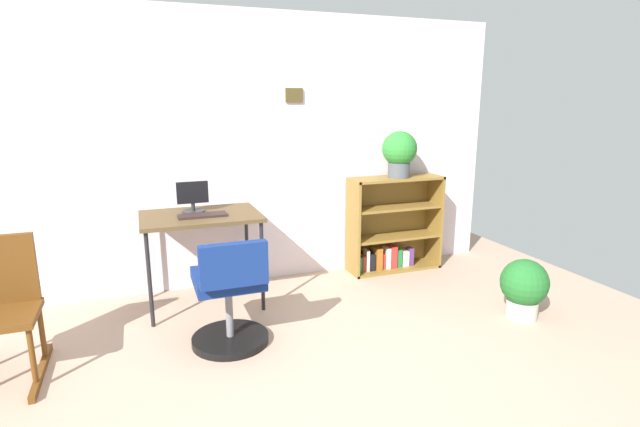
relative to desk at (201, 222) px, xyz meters
name	(u,v)px	position (x,y,z in m)	size (l,w,h in m)	color
ground_plane	(306,422)	(0.28, -1.71, -0.69)	(6.24, 6.24, 0.00)	tan
wall_back	(224,152)	(0.28, 0.44, 0.49)	(5.20, 0.12, 2.36)	silver
desk	(201,222)	(0.00, 0.00, 0.00)	(0.91, 0.64, 0.75)	brown
monitor	(193,198)	(-0.04, 0.10, 0.18)	(0.24, 0.18, 0.25)	#262628
keyboard	(202,215)	(0.01, -0.08, 0.07)	(0.37, 0.15, 0.02)	#2C1E1E
office_chair	(230,299)	(0.07, -0.77, -0.35)	(0.52, 0.55, 0.78)	black
rocking_chair	(0,308)	(-1.25, -0.65, -0.25)	(0.42, 0.64, 0.84)	#5B3412
bookshelf_low	(391,228)	(1.83, 0.25, -0.28)	(0.90, 0.30, 0.91)	olive
potted_plant_on_shelf	(399,152)	(1.86, 0.19, 0.46)	(0.32, 0.32, 0.43)	#474C51
potted_plant_floor	(524,286)	(2.23, -1.10, -0.43)	(0.35, 0.35, 0.46)	#B7B2A8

